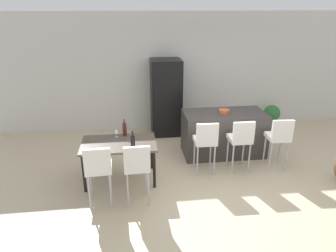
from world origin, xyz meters
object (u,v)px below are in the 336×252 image
at_px(bar_chair_middle, 241,138).
at_px(wine_bottle_near, 133,143).
at_px(wine_glass_left, 116,131).
at_px(fruit_bowl, 224,111).
at_px(refrigerator, 166,98).
at_px(bar_chair_right, 279,136).
at_px(kitchen_island, 223,133).
at_px(dining_chair_near, 98,167).
at_px(dining_table, 119,146).
at_px(dining_chair_far, 137,164).
at_px(wine_bottle_inner, 125,129).
at_px(potted_plant, 272,115).
at_px(bar_chair_left, 206,139).

relative_size(bar_chair_middle, wine_bottle_near, 3.09).
relative_size(wine_glass_left, fruit_bowl, 0.78).
bearing_deg(refrigerator, wine_bottle_near, -108.91).
height_order(bar_chair_middle, bar_chair_right, same).
distance_m(kitchen_island, refrigerator, 1.75).
bearing_deg(dining_chair_near, dining_table, 69.17).
height_order(dining_chair_near, wine_glass_left, dining_chair_near).
bearing_deg(fruit_bowl, dining_chair_far, -139.09).
xyz_separation_m(wine_glass_left, refrigerator, (1.14, 1.88, 0.06)).
bearing_deg(bar_chair_right, wine_glass_left, 175.82).
distance_m(dining_table, wine_bottle_near, 0.46).
xyz_separation_m(dining_table, wine_bottle_inner, (0.11, 0.32, 0.20)).
bearing_deg(kitchen_island, wine_bottle_near, -148.91).
xyz_separation_m(kitchen_island, bar_chair_middle, (0.08, -0.80, 0.24)).
bearing_deg(dining_chair_near, potted_plant, 34.97).
relative_size(bar_chair_left, wine_bottle_near, 3.09).
xyz_separation_m(bar_chair_left, dining_chair_far, (-1.29, -0.81, 0.00)).
distance_m(dining_table, potted_plant, 4.41).
xyz_separation_m(bar_chair_middle, refrigerator, (-1.16, 2.10, 0.22)).
relative_size(kitchen_island, refrigerator, 0.93).
xyz_separation_m(dining_table, fruit_bowl, (2.16, 0.84, 0.29)).
bearing_deg(dining_chair_far, wine_bottle_inner, 99.92).
bearing_deg(bar_chair_middle, wine_bottle_near, -169.73).
xyz_separation_m(bar_chair_right, wine_glass_left, (-3.05, 0.22, 0.17)).
xyz_separation_m(dining_table, wine_glass_left, (-0.05, 0.26, 0.20)).
bearing_deg(wine_bottle_near, refrigerator, 71.09).
bearing_deg(dining_table, wine_glass_left, 99.82).
distance_m(bar_chair_right, dining_chair_far, 2.83).
relative_size(wine_bottle_inner, refrigerator, 0.18).
relative_size(wine_glass_left, refrigerator, 0.09).
bearing_deg(bar_chair_left, bar_chair_middle, -0.00).
xyz_separation_m(bar_chair_middle, wine_bottle_near, (-2.01, -0.36, 0.17)).
bearing_deg(wine_glass_left, wine_bottle_inner, 18.89).
bearing_deg(wine_bottle_inner, dining_table, -108.68).
bearing_deg(potted_plant, kitchen_island, -142.39).
distance_m(bar_chair_left, dining_chair_far, 1.52).
bearing_deg(dining_table, dining_chair_near, -110.83).
relative_size(bar_chair_middle, wine_bottle_inner, 3.25).
bearing_deg(dining_chair_far, dining_table, 111.13).
relative_size(dining_table, wine_glass_left, 7.54).
relative_size(bar_chair_middle, potted_plant, 1.70).
relative_size(wine_bottle_near, wine_glass_left, 1.95).
relative_size(dining_chair_near, wine_bottle_near, 3.09).
distance_m(wine_bottle_inner, fruit_bowl, 2.12).
distance_m(bar_chair_left, dining_chair_near, 2.04).
bearing_deg(potted_plant, bar_chair_middle, -127.37).
bearing_deg(potted_plant, fruit_bowl, -142.80).
xyz_separation_m(wine_bottle_near, potted_plant, (3.60, 2.45, -0.51)).
relative_size(dining_chair_near, wine_glass_left, 6.03).
relative_size(wine_bottle_inner, potted_plant, 0.52).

